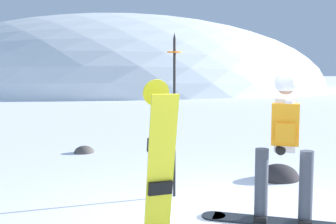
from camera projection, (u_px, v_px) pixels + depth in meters
name	position (u px, v px, depth m)	size (l,w,h in m)	color
ridge_peak_main	(122.00, 88.00, 43.95)	(43.02, 38.72, 15.02)	white
snowboarder_main	(284.00, 144.00, 4.48)	(1.56, 1.17, 1.71)	black
spare_snowboard	(160.00, 158.00, 4.14)	(0.28, 0.36, 1.63)	yellow
piste_marker_near	(174.00, 105.00, 5.50)	(0.20, 0.20, 2.23)	black
rock_dark	(84.00, 153.00, 8.65)	(0.43, 0.37, 0.30)	#4C4742
rock_mid	(278.00, 179.00, 6.51)	(0.70, 0.59, 0.49)	#282628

